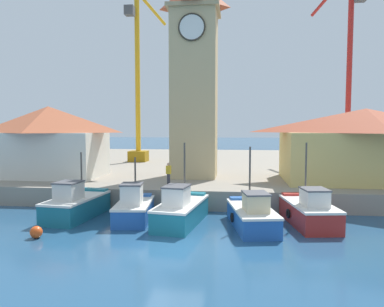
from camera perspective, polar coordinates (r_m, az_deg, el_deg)
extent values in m
plane|color=navy|center=(17.00, -2.62, -14.26)|extent=(300.00, 300.00, 0.00)
cube|color=gray|center=(43.50, 3.27, -1.98)|extent=(120.00, 40.00, 1.28)
cube|color=#196B7F|center=(23.22, -17.13, -7.94)|extent=(2.47, 5.00, 1.12)
cube|color=#196B7F|center=(24.96, -14.68, -5.46)|extent=(1.74, 0.77, 0.24)
cube|color=silver|center=(23.10, -17.16, -6.47)|extent=(2.54, 5.07, 0.12)
cube|color=beige|center=(22.30, -18.28, -5.49)|extent=(1.33, 1.56, 0.95)
cube|color=#4C4C51|center=(22.22, -18.31, -4.18)|extent=(1.42, 1.65, 0.08)
cylinder|color=#4C4742|center=(23.41, -16.50, -2.97)|extent=(0.10, 0.10, 2.58)
torus|color=black|center=(23.97, -19.07, -7.61)|extent=(0.17, 0.53, 0.52)
cube|color=#2356A8|center=(21.80, -8.80, -8.82)|extent=(2.22, 4.28, 0.96)
cube|color=#2356A8|center=(23.42, -8.09, -6.39)|extent=(1.58, 0.76, 0.24)
cube|color=silver|center=(21.69, -8.82, -7.46)|extent=(2.29, 4.35, 0.12)
cube|color=silver|center=(20.87, -9.16, -6.22)|extent=(1.20, 1.34, 1.09)
cube|color=#4C4C51|center=(20.78, -9.18, -4.63)|extent=(1.29, 1.43, 0.08)
cylinder|color=#4C4742|center=(21.96, -8.64, -3.83)|extent=(0.10, 0.10, 2.50)
torus|color=black|center=(22.18, -11.23, -8.62)|extent=(0.17, 0.53, 0.52)
cube|color=#196B7F|center=(20.88, -1.63, -9.16)|extent=(2.60, 5.30, 1.10)
cube|color=#196B7F|center=(22.90, 0.03, -6.24)|extent=(1.67, 0.83, 0.24)
cube|color=silver|center=(20.75, -1.63, -7.55)|extent=(2.67, 5.37, 0.12)
cube|color=silver|center=(19.81, -2.38, -6.51)|extent=(1.34, 1.67, 0.97)
cube|color=#4C4C51|center=(19.72, -2.38, -5.01)|extent=(1.43, 1.76, 0.08)
cylinder|color=#4C4742|center=(21.08, -1.14, -2.74)|extent=(0.10, 0.10, 3.24)
torus|color=black|center=(21.43, -4.08, -8.82)|extent=(0.19, 0.53, 0.52)
cube|color=#2356A8|center=(20.35, 9.10, -9.75)|extent=(2.72, 5.13, 0.97)
cube|color=#2356A8|center=(22.31, 7.89, -6.89)|extent=(1.68, 0.88, 0.24)
cube|color=silver|center=(20.23, 9.12, -8.27)|extent=(2.79, 5.20, 0.12)
cube|color=beige|center=(19.32, 9.69, -7.38)|extent=(1.37, 1.64, 0.87)
cube|color=#4C4C51|center=(19.23, 9.71, -5.99)|extent=(1.47, 1.73, 0.08)
cylinder|color=#4C4742|center=(20.53, 8.80, -3.40)|extent=(0.10, 0.10, 3.19)
torus|color=black|center=(20.39, 6.10, -9.69)|extent=(0.21, 0.53, 0.52)
cube|color=#AD2823|center=(21.66, 17.33, -8.86)|extent=(2.65, 5.08, 1.10)
cube|color=#AD2823|center=(23.54, 15.64, -6.10)|extent=(1.74, 0.84, 0.24)
cube|color=silver|center=(21.53, 17.37, -7.30)|extent=(2.72, 5.15, 0.12)
cube|color=silver|center=(20.66, 18.17, -6.45)|extent=(1.38, 1.61, 0.84)
cube|color=#4C4C51|center=(20.58, 18.20, -5.19)|extent=(1.47, 1.70, 0.08)
cylinder|color=#4C4742|center=(21.83, 16.95, -2.66)|extent=(0.10, 0.10, 3.24)
torus|color=black|center=(21.57, 14.43, -8.85)|extent=(0.20, 0.53, 0.52)
cube|color=tan|center=(30.01, 0.38, 8.75)|extent=(3.49, 3.49, 12.90)
cube|color=tan|center=(31.22, 0.39, 20.93)|extent=(3.99, 3.99, 0.30)
cylinder|color=white|center=(29.04, -0.03, 18.70)|extent=(1.92, 0.12, 1.92)
torus|color=#332D23|center=(29.00, -0.04, 18.72)|extent=(2.04, 0.12, 2.04)
cube|color=silver|center=(32.26, -20.91, -0.14)|extent=(8.31, 5.18, 3.56)
pyramid|color=#C1603D|center=(32.18, -21.05, 4.88)|extent=(8.71, 5.58, 2.08)
cube|color=tan|center=(30.11, 24.79, -0.50)|extent=(11.48, 6.72, 3.62)
pyramid|color=#A3472D|center=(30.02, 24.96, 4.60)|extent=(11.88, 7.12, 1.73)
cube|color=maroon|center=(43.00, 22.48, -0.72)|extent=(2.00, 2.00, 1.20)
cylinder|color=red|center=(43.34, 22.87, 12.56)|extent=(0.56, 0.56, 18.79)
cube|color=#976E11|center=(43.29, -8.16, -0.40)|extent=(2.00, 2.00, 1.20)
cylinder|color=gold|center=(43.58, -8.30, 12.43)|extent=(0.56, 0.56, 18.22)
cylinder|color=gold|center=(47.42, -6.18, 21.09)|extent=(2.55, 5.45, 2.63)
cube|color=#4C4C4C|center=(43.91, -9.50, 20.67)|extent=(1.00, 1.00, 1.00)
sphere|color=#E54C19|center=(19.81, -22.65, -11.00)|extent=(0.59, 0.59, 0.59)
cylinder|color=#33333D|center=(25.43, -3.59, -4.07)|extent=(0.22, 0.22, 0.85)
cube|color=gold|center=(25.34, -3.59, -2.49)|extent=(0.34, 0.22, 0.56)
sphere|color=tan|center=(25.30, -3.60, -1.62)|extent=(0.20, 0.20, 0.20)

